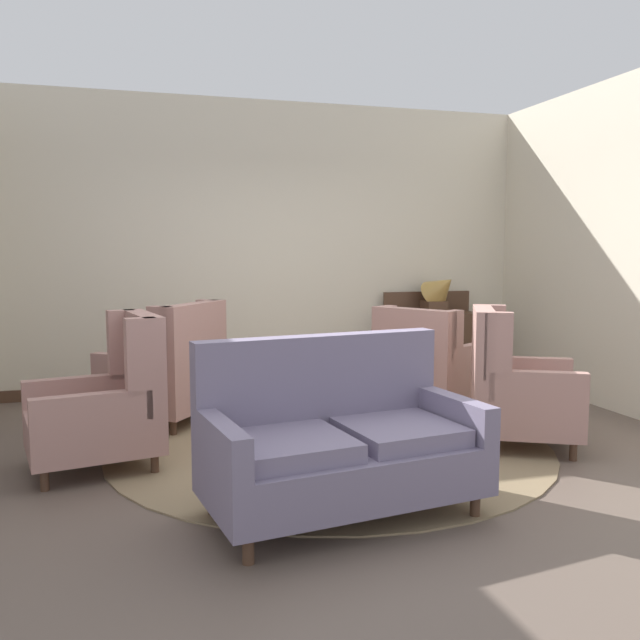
{
  "coord_description": "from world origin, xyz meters",
  "views": [
    {
      "loc": [
        -1.47,
        -4.57,
        1.53
      ],
      "look_at": [
        -0.03,
        0.46,
        0.97
      ],
      "focal_mm": 37.23,
      "sensor_mm": 36.0,
      "label": 1
    }
  ],
  "objects_px": {
    "armchair_near_sideboard": "(170,373)",
    "armchair_beside_settee": "(513,388)",
    "porcelain_vase": "(315,368)",
    "settee": "(339,443)",
    "sideboard": "(432,342)",
    "coffee_table": "(320,399)",
    "side_table": "(417,375)",
    "armchair_back_corner": "(108,405)",
    "gramophone": "(441,290)",
    "armchair_near_window": "(429,368)"
  },
  "relations": [
    {
      "from": "side_table",
      "to": "gramophone",
      "type": "distance_m",
      "value": 1.84
    },
    {
      "from": "armchair_near_sideboard",
      "to": "gramophone",
      "type": "distance_m",
      "value": 3.25
    },
    {
      "from": "gramophone",
      "to": "armchair_beside_settee",
      "type": "bearing_deg",
      "value": -102.76
    },
    {
      "from": "armchair_near_sideboard",
      "to": "sideboard",
      "type": "xyz_separation_m",
      "value": [
        3.0,
        1.02,
        0.02
      ]
    },
    {
      "from": "armchair_back_corner",
      "to": "armchair_near_sideboard",
      "type": "bearing_deg",
      "value": 144.33
    },
    {
      "from": "side_table",
      "to": "gramophone",
      "type": "height_order",
      "value": "gramophone"
    },
    {
      "from": "settee",
      "to": "coffee_table",
      "type": "bearing_deg",
      "value": 70.21
    },
    {
      "from": "armchair_beside_settee",
      "to": "side_table",
      "type": "bearing_deg",
      "value": 50.39
    },
    {
      "from": "coffee_table",
      "to": "porcelain_vase",
      "type": "relative_size",
      "value": 2.35
    },
    {
      "from": "coffee_table",
      "to": "gramophone",
      "type": "distance_m",
      "value": 2.84
    },
    {
      "from": "settee",
      "to": "sideboard",
      "type": "height_order",
      "value": "sideboard"
    },
    {
      "from": "armchair_beside_settee",
      "to": "sideboard",
      "type": "height_order",
      "value": "armchair_beside_settee"
    },
    {
      "from": "armchair_near_sideboard",
      "to": "side_table",
      "type": "relative_size",
      "value": 1.67
    },
    {
      "from": "armchair_back_corner",
      "to": "gramophone",
      "type": "height_order",
      "value": "gramophone"
    },
    {
      "from": "porcelain_vase",
      "to": "gramophone",
      "type": "bearing_deg",
      "value": 44.05
    },
    {
      "from": "armchair_near_window",
      "to": "gramophone",
      "type": "bearing_deg",
      "value": -61.64
    },
    {
      "from": "armchair_near_window",
      "to": "armchair_beside_settee",
      "type": "xyz_separation_m",
      "value": [
        0.19,
        -1.11,
        0.03
      ]
    },
    {
      "from": "coffee_table",
      "to": "armchair_back_corner",
      "type": "height_order",
      "value": "armchair_back_corner"
    },
    {
      "from": "settee",
      "to": "armchair_beside_settee",
      "type": "distance_m",
      "value": 1.92
    },
    {
      "from": "armchair_near_sideboard",
      "to": "gramophone",
      "type": "relative_size",
      "value": 2.07
    },
    {
      "from": "settee",
      "to": "side_table",
      "type": "bearing_deg",
      "value": 45.72
    },
    {
      "from": "armchair_near_window",
      "to": "armchair_back_corner",
      "type": "xyz_separation_m",
      "value": [
        -2.82,
        -0.77,
        0.02
      ]
    },
    {
      "from": "side_table",
      "to": "armchair_near_sideboard",
      "type": "bearing_deg",
      "value": 166.21
    },
    {
      "from": "armchair_beside_settee",
      "to": "sideboard",
      "type": "distance_m",
      "value": 2.51
    },
    {
      "from": "armchair_near_window",
      "to": "side_table",
      "type": "height_order",
      "value": "armchair_near_window"
    },
    {
      "from": "side_table",
      "to": "sideboard",
      "type": "distance_m",
      "value": 1.78
    },
    {
      "from": "porcelain_vase",
      "to": "armchair_near_sideboard",
      "type": "xyz_separation_m",
      "value": [
        -1.03,
        1.03,
        -0.17
      ]
    },
    {
      "from": "porcelain_vase",
      "to": "armchair_beside_settee",
      "type": "xyz_separation_m",
      "value": [
        1.48,
        -0.41,
        -0.16
      ]
    },
    {
      "from": "armchair_near_window",
      "to": "armchair_beside_settee",
      "type": "relative_size",
      "value": 1.06
    },
    {
      "from": "armchair_near_window",
      "to": "side_table",
      "type": "relative_size",
      "value": 1.62
    },
    {
      "from": "armchair_near_sideboard",
      "to": "side_table",
      "type": "bearing_deg",
      "value": 113.15
    },
    {
      "from": "armchair_beside_settee",
      "to": "gramophone",
      "type": "distance_m",
      "value": 2.5
    },
    {
      "from": "armchair_back_corner",
      "to": "armchair_beside_settee",
      "type": "height_order",
      "value": "armchair_back_corner"
    },
    {
      "from": "armchair_near_sideboard",
      "to": "gramophone",
      "type": "height_order",
      "value": "gramophone"
    },
    {
      "from": "porcelain_vase",
      "to": "settee",
      "type": "relative_size",
      "value": 0.22
    },
    {
      "from": "armchair_back_corner",
      "to": "side_table",
      "type": "distance_m",
      "value": 2.68
    },
    {
      "from": "armchair_near_sideboard",
      "to": "sideboard",
      "type": "relative_size",
      "value": 1.1
    },
    {
      "from": "side_table",
      "to": "sideboard",
      "type": "relative_size",
      "value": 0.66
    },
    {
      "from": "armchair_near_sideboard",
      "to": "armchair_beside_settee",
      "type": "relative_size",
      "value": 1.09
    },
    {
      "from": "coffee_table",
      "to": "armchair_beside_settee",
      "type": "xyz_separation_m",
      "value": [
        1.44,
        -0.45,
        0.09
      ]
    },
    {
      "from": "porcelain_vase",
      "to": "armchair_near_sideboard",
      "type": "height_order",
      "value": "armchair_near_sideboard"
    },
    {
      "from": "coffee_table",
      "to": "sideboard",
      "type": "height_order",
      "value": "sideboard"
    },
    {
      "from": "porcelain_vase",
      "to": "armchair_beside_settee",
      "type": "distance_m",
      "value": 1.55
    },
    {
      "from": "side_table",
      "to": "sideboard",
      "type": "height_order",
      "value": "sideboard"
    },
    {
      "from": "armchair_near_sideboard",
      "to": "armchair_beside_settee",
      "type": "bearing_deg",
      "value": 97.21
    },
    {
      "from": "porcelain_vase",
      "to": "settee",
      "type": "distance_m",
      "value": 1.33
    },
    {
      "from": "armchair_near_sideboard",
      "to": "armchair_back_corner",
      "type": "relative_size",
      "value": 1.09
    },
    {
      "from": "armchair_near_window",
      "to": "armchair_near_sideboard",
      "type": "distance_m",
      "value": 2.35
    },
    {
      "from": "settee",
      "to": "gramophone",
      "type": "xyz_separation_m",
      "value": [
        2.24,
        3.25,
        0.66
      ]
    },
    {
      "from": "coffee_table",
      "to": "settee",
      "type": "height_order",
      "value": "settee"
    }
  ]
}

